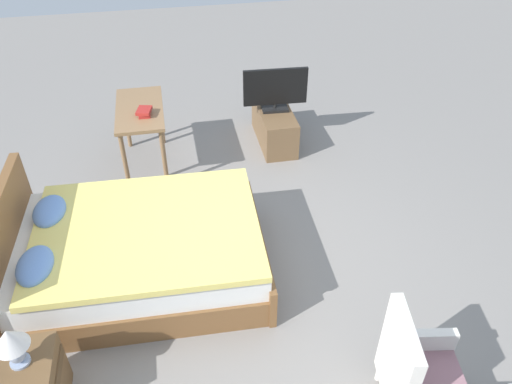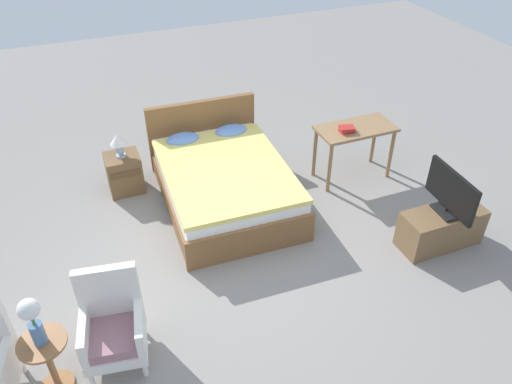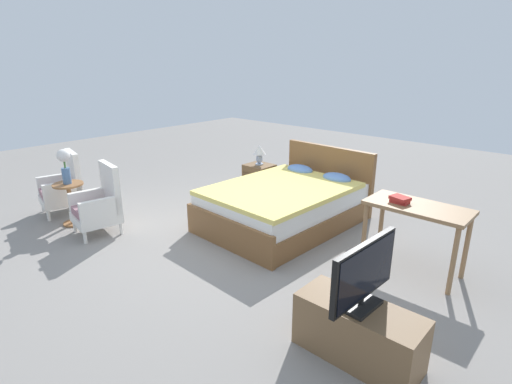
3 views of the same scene
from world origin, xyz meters
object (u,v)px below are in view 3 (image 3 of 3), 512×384
(side_table, at_px, (70,199))
(nightstand, at_px, (259,180))
(table_lamp, at_px, (259,152))
(tv_stand, at_px, (358,332))
(bed, at_px, (286,204))
(armchair_by_window_right, at_px, (100,206))
(armchair_by_window_left, at_px, (64,189))
(tv_flatscreen, at_px, (364,274))
(flower_vase, at_px, (64,163))
(vanity_desk, at_px, (417,216))
(book_stack, at_px, (400,200))

(side_table, relative_size, nightstand, 1.14)
(table_lamp, height_order, tv_stand, table_lamp)
(bed, xyz_separation_m, armchair_by_window_right, (-1.66, -1.88, 0.08))
(armchair_by_window_left, relative_size, armchair_by_window_right, 1.00)
(tv_flatscreen, bearing_deg, flower_vase, -176.08)
(flower_vase, height_order, table_lamp, flower_vase)
(table_lamp, xyz_separation_m, vanity_desk, (2.96, -0.83, -0.09))
(tv_stand, bearing_deg, book_stack, 104.60)
(armchair_by_window_left, relative_size, side_table, 1.54)
(nightstand, xyz_separation_m, tv_stand, (3.19, -2.44, -0.03))
(armchair_by_window_left, distance_m, tv_stand, 4.80)
(side_table, bearing_deg, book_stack, 25.55)
(table_lamp, height_order, tv_flatscreen, tv_flatscreen)
(armchair_by_window_right, distance_m, vanity_desk, 3.91)
(side_table, height_order, table_lamp, table_lamp)
(bed, height_order, table_lamp, bed)
(armchair_by_window_left, relative_size, table_lamp, 2.79)
(bed, relative_size, side_table, 3.73)
(armchair_by_window_right, bearing_deg, nightstand, 78.57)
(bed, relative_size, vanity_desk, 2.14)
(armchair_by_window_right, height_order, side_table, armchair_by_window_right)
(side_table, height_order, vanity_desk, vanity_desk)
(tv_flatscreen, height_order, vanity_desk, tv_flatscreen)
(flower_vase, distance_m, book_stack, 4.28)
(armchair_by_window_right, bearing_deg, bed, 48.52)
(tv_flatscreen, bearing_deg, vanity_desk, 98.10)
(flower_vase, xyz_separation_m, vanity_desk, (4.04, 1.90, -0.24))
(tv_stand, height_order, book_stack, book_stack)
(armchair_by_window_left, bearing_deg, side_table, -15.00)
(side_table, height_order, tv_stand, side_table)
(side_table, bearing_deg, flower_vase, 90.00)
(nightstand, relative_size, tv_stand, 0.55)
(armchair_by_window_right, bearing_deg, armchair_by_window_left, -179.97)
(flower_vase, relative_size, nightstand, 0.91)
(table_lamp, relative_size, vanity_desk, 0.32)
(armchair_by_window_left, relative_size, book_stack, 4.22)
(bed, relative_size, book_stack, 10.21)
(bed, distance_m, nightstand, 1.34)
(side_table, xyz_separation_m, flower_vase, (0.00, 0.00, 0.52))
(side_table, height_order, flower_vase, flower_vase)
(armchair_by_window_left, distance_m, table_lamp, 3.07)
(nightstand, distance_m, tv_stand, 4.01)
(side_table, distance_m, flower_vase, 0.52)
(tv_flatscreen, relative_size, book_stack, 3.57)
(armchair_by_window_left, height_order, table_lamp, armchair_by_window_left)
(armchair_by_window_right, relative_size, book_stack, 4.22)
(bed, bearing_deg, book_stack, -6.10)
(armchair_by_window_left, relative_size, nightstand, 1.75)
(bed, distance_m, tv_flatscreen, 2.72)
(nightstand, bearing_deg, armchair_by_window_left, -121.88)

